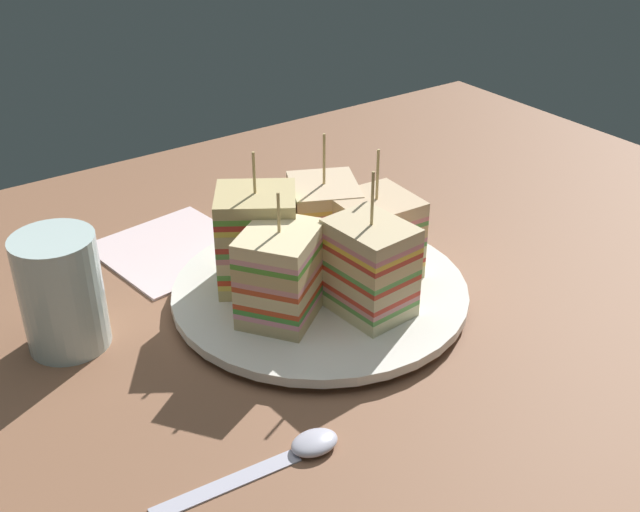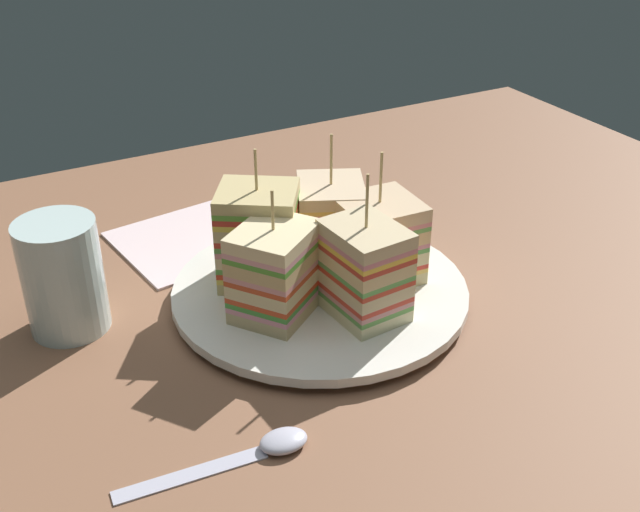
{
  "view_description": "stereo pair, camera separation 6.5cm",
  "coord_description": "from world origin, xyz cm",
  "px_view_note": "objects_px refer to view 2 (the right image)",
  "views": [
    {
      "loc": [
        -32.49,
        -46.47,
        37.11
      ],
      "look_at": [
        0.0,
        0.0,
        4.49
      ],
      "focal_mm": 43.79,
      "sensor_mm": 36.0,
      "label": 1
    },
    {
      "loc": [
        -26.93,
        -49.9,
        37.11
      ],
      "look_at": [
        0.0,
        0.0,
        4.49
      ],
      "focal_mm": 43.79,
      "sensor_mm": 36.0,
      "label": 2
    }
  ],
  "objects_px": {
    "sandwich_wedge_3": "(378,240)",
    "sandwich_wedge_4": "(331,221)",
    "sandwich_wedge_0": "(259,236)",
    "sandwich_wedge_2": "(364,271)",
    "chip_pile": "(299,279)",
    "spoon": "(259,450)",
    "drinking_glass": "(64,284)",
    "napkin": "(188,240)",
    "plate": "(320,292)",
    "sandwich_wedge_1": "(275,272)"
  },
  "relations": [
    {
      "from": "sandwich_wedge_4",
      "to": "sandwich_wedge_0",
      "type": "bearing_deg",
      "value": -60.15
    },
    {
      "from": "chip_pile",
      "to": "spoon",
      "type": "distance_m",
      "value": 0.19
    },
    {
      "from": "sandwich_wedge_3",
      "to": "chip_pile",
      "type": "bearing_deg",
      "value": -10.58
    },
    {
      "from": "spoon",
      "to": "chip_pile",
      "type": "bearing_deg",
      "value": 58.96
    },
    {
      "from": "plate",
      "to": "sandwich_wedge_1",
      "type": "height_order",
      "value": "sandwich_wedge_1"
    },
    {
      "from": "plate",
      "to": "spoon",
      "type": "xyz_separation_m",
      "value": [
        -0.12,
        -0.14,
        -0.01
      ]
    },
    {
      "from": "sandwich_wedge_1",
      "to": "chip_pile",
      "type": "bearing_deg",
      "value": 0.62
    },
    {
      "from": "napkin",
      "to": "sandwich_wedge_4",
      "type": "bearing_deg",
      "value": -49.29
    },
    {
      "from": "chip_pile",
      "to": "spoon",
      "type": "bearing_deg",
      "value": -125.36
    },
    {
      "from": "spoon",
      "to": "drinking_glass",
      "type": "relative_size",
      "value": 1.38
    },
    {
      "from": "sandwich_wedge_3",
      "to": "napkin",
      "type": "height_order",
      "value": "sandwich_wedge_3"
    },
    {
      "from": "sandwich_wedge_4",
      "to": "sandwich_wedge_3",
      "type": "bearing_deg",
      "value": 46.0
    },
    {
      "from": "plate",
      "to": "drinking_glass",
      "type": "relative_size",
      "value": 2.65
    },
    {
      "from": "spoon",
      "to": "plate",
      "type": "bearing_deg",
      "value": 53.63
    },
    {
      "from": "spoon",
      "to": "napkin",
      "type": "height_order",
      "value": "spoon"
    },
    {
      "from": "sandwich_wedge_4",
      "to": "sandwich_wedge_1",
      "type": "bearing_deg",
      "value": -30.2
    },
    {
      "from": "plate",
      "to": "napkin",
      "type": "distance_m",
      "value": 0.17
    },
    {
      "from": "sandwich_wedge_4",
      "to": "chip_pile",
      "type": "height_order",
      "value": "sandwich_wedge_4"
    },
    {
      "from": "plate",
      "to": "sandwich_wedge_2",
      "type": "relative_size",
      "value": 2.07
    },
    {
      "from": "sandwich_wedge_0",
      "to": "sandwich_wedge_2",
      "type": "height_order",
      "value": "same"
    },
    {
      "from": "sandwich_wedge_1",
      "to": "sandwich_wedge_4",
      "type": "bearing_deg",
      "value": -1.07
    },
    {
      "from": "sandwich_wedge_1",
      "to": "chip_pile",
      "type": "relative_size",
      "value": 1.63
    },
    {
      "from": "sandwich_wedge_1",
      "to": "napkin",
      "type": "xyz_separation_m",
      "value": [
        -0.02,
        0.17,
        -0.05
      ]
    },
    {
      "from": "sandwich_wedge_0",
      "to": "sandwich_wedge_4",
      "type": "bearing_deg",
      "value": 37.67
    },
    {
      "from": "chip_pile",
      "to": "sandwich_wedge_2",
      "type": "bearing_deg",
      "value": -64.77
    },
    {
      "from": "sandwich_wedge_3",
      "to": "spoon",
      "type": "relative_size",
      "value": 0.88
    },
    {
      "from": "chip_pile",
      "to": "sandwich_wedge_4",
      "type": "bearing_deg",
      "value": 33.72
    },
    {
      "from": "sandwich_wedge_3",
      "to": "sandwich_wedge_4",
      "type": "xyz_separation_m",
      "value": [
        -0.02,
        0.05,
        0.0
      ]
    },
    {
      "from": "sandwich_wedge_2",
      "to": "sandwich_wedge_3",
      "type": "height_order",
      "value": "sandwich_wedge_2"
    },
    {
      "from": "spoon",
      "to": "sandwich_wedge_4",
      "type": "bearing_deg",
      "value": 54.01
    },
    {
      "from": "plate",
      "to": "sandwich_wedge_0",
      "type": "height_order",
      "value": "sandwich_wedge_0"
    },
    {
      "from": "sandwich_wedge_4",
      "to": "plate",
      "type": "bearing_deg",
      "value": -14.07
    },
    {
      "from": "napkin",
      "to": "plate",
      "type": "bearing_deg",
      "value": -67.25
    },
    {
      "from": "sandwich_wedge_3",
      "to": "spoon",
      "type": "xyz_separation_m",
      "value": [
        -0.18,
        -0.14,
        -0.05
      ]
    },
    {
      "from": "sandwich_wedge_2",
      "to": "chip_pile",
      "type": "height_order",
      "value": "sandwich_wedge_2"
    },
    {
      "from": "sandwich_wedge_2",
      "to": "chip_pile",
      "type": "bearing_deg",
      "value": 20.54
    },
    {
      "from": "sandwich_wedge_2",
      "to": "chip_pile",
      "type": "relative_size",
      "value": 1.83
    },
    {
      "from": "chip_pile",
      "to": "napkin",
      "type": "distance_m",
      "value": 0.16
    },
    {
      "from": "spoon",
      "to": "drinking_glass",
      "type": "xyz_separation_m",
      "value": [
        -0.07,
        0.21,
        0.04
      ]
    },
    {
      "from": "napkin",
      "to": "spoon",
      "type": "bearing_deg",
      "value": -101.19
    },
    {
      "from": "sandwich_wedge_0",
      "to": "sandwich_wedge_4",
      "type": "xyz_separation_m",
      "value": [
        0.07,
        0.01,
        -0.01
      ]
    },
    {
      "from": "plate",
      "to": "sandwich_wedge_4",
      "type": "distance_m",
      "value": 0.07
    },
    {
      "from": "spoon",
      "to": "drinking_glass",
      "type": "distance_m",
      "value": 0.22
    },
    {
      "from": "sandwich_wedge_2",
      "to": "plate",
      "type": "bearing_deg",
      "value": 8.81
    },
    {
      "from": "sandwich_wedge_3",
      "to": "sandwich_wedge_4",
      "type": "bearing_deg",
      "value": -65.92
    },
    {
      "from": "plate",
      "to": "spoon",
      "type": "bearing_deg",
      "value": -130.69
    },
    {
      "from": "sandwich_wedge_2",
      "to": "sandwich_wedge_3",
      "type": "bearing_deg",
      "value": -47.21
    },
    {
      "from": "chip_pile",
      "to": "napkin",
      "type": "height_order",
      "value": "chip_pile"
    },
    {
      "from": "sandwich_wedge_4",
      "to": "drinking_glass",
      "type": "height_order",
      "value": "sandwich_wedge_4"
    },
    {
      "from": "sandwich_wedge_0",
      "to": "drinking_glass",
      "type": "bearing_deg",
      "value": -157.86
    }
  ]
}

